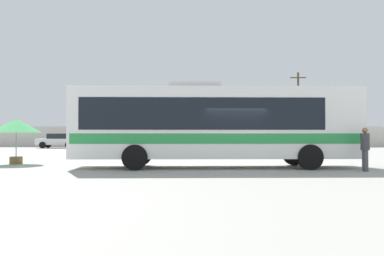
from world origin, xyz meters
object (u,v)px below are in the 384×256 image
at_px(vendor_umbrella_near_gate_green, 16,127).
at_px(utility_pole_near, 298,108).
at_px(parked_car_second_silver, 112,140).
at_px(roadside_tree_left, 93,114).
at_px(parked_car_leftmost_white, 59,140).
at_px(parked_car_rightmost_maroon, 242,140).
at_px(roadside_tree_midleft, 162,110).
at_px(attendant_by_bus_door, 365,147).
at_px(coach_bus_white_green, 212,123).
at_px(parked_car_third_maroon, 176,140).

height_order(vendor_umbrella_near_gate_green, utility_pole_near, utility_pole_near).
bearing_deg(parked_car_second_silver, roadside_tree_left, 115.68).
xyz_separation_m(parked_car_leftmost_white, parked_car_rightmost_maroon, (18.34, 0.79, 0.02)).
xyz_separation_m(parked_car_leftmost_white, roadside_tree_midleft, (9.62, 7.45, 3.42)).
bearing_deg(parked_car_rightmost_maroon, parked_car_second_silver, -175.39).
bearing_deg(utility_pole_near, parked_car_rightmost_maroon, -136.53).
height_order(parked_car_leftmost_white, utility_pole_near, utility_pole_near).
bearing_deg(attendant_by_bus_door, parked_car_second_silver, 121.48).
distance_m(coach_bus_white_green, parked_car_third_maroon, 23.47).
bearing_deg(utility_pole_near, roadside_tree_midleft, -179.17).
bearing_deg(roadside_tree_left, parked_car_second_silver, -64.32).
relative_size(parked_car_third_maroon, utility_pole_near, 0.52).
relative_size(coach_bus_white_green, parked_car_second_silver, 2.91).
relative_size(vendor_umbrella_near_gate_green, parked_car_rightmost_maroon, 0.55).
height_order(coach_bus_white_green, parked_car_second_silver, coach_bus_white_green).
bearing_deg(vendor_umbrella_near_gate_green, parked_car_rightmost_maroon, 59.12).
distance_m(roadside_tree_left, roadside_tree_midleft, 8.43).
distance_m(coach_bus_white_green, parked_car_second_silver, 24.74).
height_order(coach_bus_white_green, parked_car_leftmost_white, coach_bus_white_green).
bearing_deg(parked_car_third_maroon, parked_car_second_silver, -177.31).
distance_m(parked_car_rightmost_maroon, roadside_tree_left, 18.96).
distance_m(coach_bus_white_green, attendant_by_bus_door, 6.26).
bearing_deg(roadside_tree_left, coach_bus_white_green, -67.21).
bearing_deg(attendant_by_bus_door, utility_pole_near, 81.10).
relative_size(parked_car_third_maroon, roadside_tree_midleft, 0.78).
height_order(coach_bus_white_green, vendor_umbrella_near_gate_green, coach_bus_white_green).
bearing_deg(utility_pole_near, attendant_by_bus_door, -98.90).
relative_size(attendant_by_bus_door, roadside_tree_left, 0.33).
xyz_separation_m(parked_car_rightmost_maroon, roadside_tree_left, (-17.08, 7.64, 3.02)).
height_order(parked_car_third_maroon, roadside_tree_midleft, roadside_tree_midleft).
height_order(attendant_by_bus_door, utility_pole_near, utility_pole_near).
height_order(coach_bus_white_green, parked_car_third_maroon, coach_bus_white_green).
xyz_separation_m(parked_car_leftmost_white, roadside_tree_left, (1.26, 8.43, 3.04)).
bearing_deg(roadside_tree_left, roadside_tree_midleft, -6.65).
distance_m(attendant_by_bus_door, utility_pole_near, 33.15).
distance_m(parked_car_second_silver, roadside_tree_midleft, 9.40).
xyz_separation_m(parked_car_third_maroon, utility_pole_near, (13.92, 7.64, 3.69)).
distance_m(vendor_umbrella_near_gate_green, parked_car_rightmost_maroon, 25.77).
height_order(parked_car_leftmost_white, roadside_tree_midleft, roadside_tree_midleft).
distance_m(parked_car_leftmost_white, roadside_tree_left, 9.05).
height_order(coach_bus_white_green, attendant_by_bus_door, coach_bus_white_green).
height_order(parked_car_rightmost_maroon, roadside_tree_midleft, roadside_tree_midleft).
bearing_deg(parked_car_second_silver, vendor_umbrella_near_gate_green, -90.83).
xyz_separation_m(parked_car_second_silver, parked_car_third_maroon, (6.26, 0.29, 0.01)).
xyz_separation_m(coach_bus_white_green, parked_car_leftmost_white, (-14.55, 23.22, -1.19)).
distance_m(coach_bus_white_green, vendor_umbrella_near_gate_green, 9.62).
xyz_separation_m(parked_car_leftmost_white, parked_car_second_silver, (5.43, -0.25, 0.02)).
relative_size(attendant_by_bus_door, roadside_tree_midleft, 0.30).
bearing_deg(parked_car_second_silver, roadside_tree_midleft, 61.46).
relative_size(attendant_by_bus_door, parked_car_leftmost_white, 0.42).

